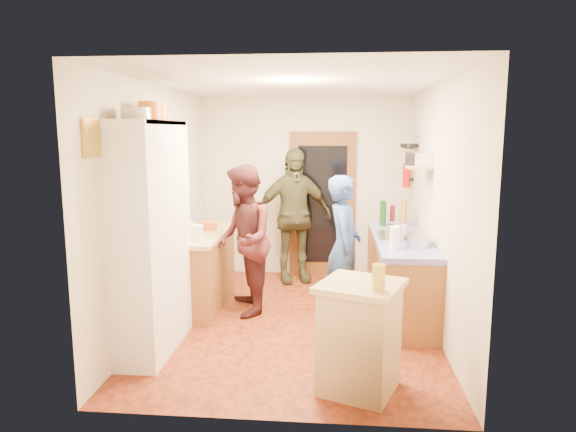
# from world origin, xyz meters

# --- Properties ---
(floor) EXTENTS (3.00, 4.00, 0.02)m
(floor) POSITION_xyz_m (0.00, 0.00, -0.01)
(floor) COLOR maroon
(floor) RESTS_ON ground
(ceiling) EXTENTS (3.00, 4.00, 0.02)m
(ceiling) POSITION_xyz_m (0.00, 0.00, 2.61)
(ceiling) COLOR silver
(ceiling) RESTS_ON ground
(wall_back) EXTENTS (3.00, 0.02, 2.60)m
(wall_back) POSITION_xyz_m (0.00, 2.01, 1.30)
(wall_back) COLOR beige
(wall_back) RESTS_ON ground
(wall_front) EXTENTS (3.00, 0.02, 2.60)m
(wall_front) POSITION_xyz_m (0.00, -2.01, 1.30)
(wall_front) COLOR beige
(wall_front) RESTS_ON ground
(wall_left) EXTENTS (0.02, 4.00, 2.60)m
(wall_left) POSITION_xyz_m (-1.51, 0.00, 1.30)
(wall_left) COLOR beige
(wall_left) RESTS_ON ground
(wall_right) EXTENTS (0.02, 4.00, 2.60)m
(wall_right) POSITION_xyz_m (1.51, 0.00, 1.30)
(wall_right) COLOR beige
(wall_right) RESTS_ON ground
(door_frame) EXTENTS (0.95, 0.06, 2.10)m
(door_frame) POSITION_xyz_m (0.25, 1.97, 1.05)
(door_frame) COLOR brown
(door_frame) RESTS_ON ground
(door_glass) EXTENTS (0.70, 0.02, 1.70)m
(door_glass) POSITION_xyz_m (0.25, 1.94, 1.05)
(door_glass) COLOR black
(door_glass) RESTS_ON door_frame
(hutch_body) EXTENTS (0.40, 1.20, 2.20)m
(hutch_body) POSITION_xyz_m (-1.30, -0.80, 1.10)
(hutch_body) COLOR silver
(hutch_body) RESTS_ON ground
(hutch_top_shelf) EXTENTS (0.40, 1.14, 0.04)m
(hutch_top_shelf) POSITION_xyz_m (-1.30, -0.80, 2.18)
(hutch_top_shelf) COLOR silver
(hutch_top_shelf) RESTS_ON hutch_body
(plate_stack) EXTENTS (0.25, 0.25, 0.11)m
(plate_stack) POSITION_xyz_m (-1.30, -1.06, 2.25)
(plate_stack) COLOR white
(plate_stack) RESTS_ON hutch_top_shelf
(orange_pot_a) EXTENTS (0.22, 0.22, 0.18)m
(orange_pot_a) POSITION_xyz_m (-1.30, -0.71, 2.29)
(orange_pot_a) COLOR orange
(orange_pot_a) RESTS_ON hutch_top_shelf
(orange_pot_b) EXTENTS (0.19, 0.19, 0.17)m
(orange_pot_b) POSITION_xyz_m (-1.30, -0.50, 2.28)
(orange_pot_b) COLOR orange
(orange_pot_b) RESTS_ON hutch_top_shelf
(left_counter_base) EXTENTS (0.60, 1.40, 0.85)m
(left_counter_base) POSITION_xyz_m (-1.20, 0.45, 0.42)
(left_counter_base) COLOR #905F28
(left_counter_base) RESTS_ON ground
(left_counter_top) EXTENTS (0.64, 1.44, 0.05)m
(left_counter_top) POSITION_xyz_m (-1.20, 0.45, 0.88)
(left_counter_top) COLOR tan
(left_counter_top) RESTS_ON left_counter_base
(toaster) EXTENTS (0.24, 0.16, 0.18)m
(toaster) POSITION_xyz_m (-1.15, -0.01, 0.99)
(toaster) COLOR white
(toaster) RESTS_ON left_counter_top
(kettle) EXTENTS (0.19, 0.19, 0.17)m
(kettle) POSITION_xyz_m (-1.25, 0.22, 0.99)
(kettle) COLOR white
(kettle) RESTS_ON left_counter_top
(orange_bowl) EXTENTS (0.24, 0.24, 0.09)m
(orange_bowl) POSITION_xyz_m (-1.12, 0.68, 0.95)
(orange_bowl) COLOR orange
(orange_bowl) RESTS_ON left_counter_top
(chopping_board) EXTENTS (0.35, 0.29, 0.02)m
(chopping_board) POSITION_xyz_m (-1.18, 1.06, 0.91)
(chopping_board) COLOR tan
(chopping_board) RESTS_ON left_counter_top
(right_counter_base) EXTENTS (0.60, 2.20, 0.84)m
(right_counter_base) POSITION_xyz_m (1.20, 0.50, 0.42)
(right_counter_base) COLOR #905F28
(right_counter_base) RESTS_ON ground
(right_counter_top) EXTENTS (0.62, 2.22, 0.06)m
(right_counter_top) POSITION_xyz_m (1.20, 0.50, 0.87)
(right_counter_top) COLOR #0A07AC
(right_counter_top) RESTS_ON right_counter_base
(hob) EXTENTS (0.55, 0.58, 0.04)m
(hob) POSITION_xyz_m (1.20, 0.33, 0.92)
(hob) COLOR silver
(hob) RESTS_ON right_counter_top
(pot_on_hob) EXTENTS (0.20, 0.20, 0.13)m
(pot_on_hob) POSITION_xyz_m (1.15, 0.40, 1.00)
(pot_on_hob) COLOR silver
(pot_on_hob) RESTS_ON hob
(bottle_a) EXTENTS (0.10, 0.10, 0.33)m
(bottle_a) POSITION_xyz_m (1.05, 1.13, 1.06)
(bottle_a) COLOR #143F14
(bottle_a) RESTS_ON right_counter_top
(bottle_b) EXTENTS (0.08, 0.08, 0.25)m
(bottle_b) POSITION_xyz_m (1.18, 1.23, 1.03)
(bottle_b) COLOR #591419
(bottle_b) RESTS_ON right_counter_top
(bottle_c) EXTENTS (0.11, 0.11, 0.34)m
(bottle_c) POSITION_xyz_m (1.31, 1.12, 1.07)
(bottle_c) COLOR olive
(bottle_c) RESTS_ON right_counter_top
(paper_towel) EXTENTS (0.13, 0.13, 0.23)m
(paper_towel) POSITION_xyz_m (1.05, -0.17, 1.02)
(paper_towel) COLOR white
(paper_towel) RESTS_ON right_counter_top
(mixing_bowl) EXTENTS (0.31, 0.31, 0.11)m
(mixing_bowl) POSITION_xyz_m (1.30, -0.04, 0.95)
(mixing_bowl) COLOR silver
(mixing_bowl) RESTS_ON right_counter_top
(island_base) EXTENTS (0.71, 0.71, 0.86)m
(island_base) POSITION_xyz_m (0.64, -1.47, 0.43)
(island_base) COLOR tan
(island_base) RESTS_ON ground
(island_top) EXTENTS (0.80, 0.80, 0.05)m
(island_top) POSITION_xyz_m (0.64, -1.47, 0.89)
(island_top) COLOR tan
(island_top) RESTS_ON island_base
(cutting_board) EXTENTS (0.43, 0.39, 0.02)m
(cutting_board) POSITION_xyz_m (0.61, -1.41, 0.90)
(cutting_board) COLOR white
(cutting_board) RESTS_ON island_top
(oil_jar) EXTENTS (0.13, 0.13, 0.20)m
(oil_jar) POSITION_xyz_m (0.76, -1.65, 1.01)
(oil_jar) COLOR #AD9E2D
(oil_jar) RESTS_ON island_top
(pan_rail) EXTENTS (0.02, 0.65, 0.02)m
(pan_rail) POSITION_xyz_m (1.46, 1.52, 2.05)
(pan_rail) COLOR silver
(pan_rail) RESTS_ON wall_right
(pan_hang_a) EXTENTS (0.18, 0.18, 0.05)m
(pan_hang_a) POSITION_xyz_m (1.40, 1.35, 1.92)
(pan_hang_a) COLOR black
(pan_hang_a) RESTS_ON pan_rail
(pan_hang_b) EXTENTS (0.16, 0.16, 0.05)m
(pan_hang_b) POSITION_xyz_m (1.40, 1.55, 1.90)
(pan_hang_b) COLOR black
(pan_hang_b) RESTS_ON pan_rail
(pan_hang_c) EXTENTS (0.17, 0.17, 0.05)m
(pan_hang_c) POSITION_xyz_m (1.40, 1.75, 1.91)
(pan_hang_c) COLOR black
(pan_hang_c) RESTS_ON pan_rail
(wall_shelf) EXTENTS (0.26, 0.42, 0.03)m
(wall_shelf) POSITION_xyz_m (1.37, 0.45, 1.70)
(wall_shelf) COLOR tan
(wall_shelf) RESTS_ON wall_right
(radio) EXTENTS (0.28, 0.34, 0.15)m
(radio) POSITION_xyz_m (1.37, 0.45, 1.79)
(radio) COLOR silver
(radio) RESTS_ON wall_shelf
(ext_bracket) EXTENTS (0.06, 0.10, 0.04)m
(ext_bracket) POSITION_xyz_m (1.47, 1.70, 1.45)
(ext_bracket) COLOR black
(ext_bracket) RESTS_ON wall_right
(fire_extinguisher) EXTENTS (0.11, 0.11, 0.32)m
(fire_extinguisher) POSITION_xyz_m (1.41, 1.70, 1.50)
(fire_extinguisher) COLOR red
(fire_extinguisher) RESTS_ON wall_right
(picture_frame) EXTENTS (0.03, 0.25, 0.30)m
(picture_frame) POSITION_xyz_m (-1.48, -1.55, 2.05)
(picture_frame) COLOR gold
(picture_frame) RESTS_ON wall_left
(person_hob) EXTENTS (0.40, 0.60, 1.62)m
(person_hob) POSITION_xyz_m (0.57, 0.21, 0.81)
(person_hob) COLOR #2E4C8F
(person_hob) RESTS_ON ground
(person_left) EXTENTS (0.85, 0.98, 1.73)m
(person_left) POSITION_xyz_m (-0.59, 0.29, 0.87)
(person_left) COLOR #421B1C
(person_left) RESTS_ON ground
(person_back) EXTENTS (1.19, 0.79, 1.87)m
(person_back) POSITION_xyz_m (-0.13, 1.59, 0.94)
(person_back) COLOR #404026
(person_back) RESTS_ON ground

